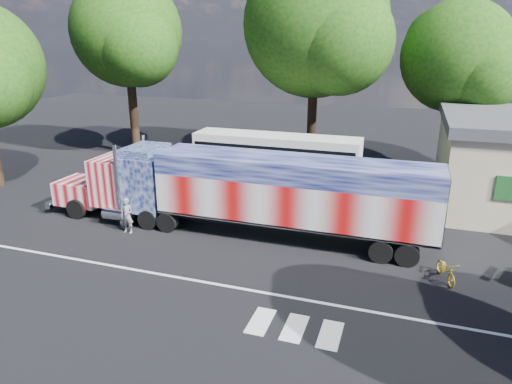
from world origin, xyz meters
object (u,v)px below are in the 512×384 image
(coach_bus, at_px, (276,158))
(tree_nw_a, at_px, (128,32))
(semi_truck, at_px, (243,190))
(tree_n_mid, at_px, (318,25))
(tree_ne_a, at_px, (460,58))
(bicycle, at_px, (446,270))
(woman, at_px, (127,216))

(coach_bus, relative_size, tree_nw_a, 0.79)
(semi_truck, height_order, coach_bus, semi_truck)
(tree_n_mid, relative_size, tree_ne_a, 1.30)
(tree_n_mid, height_order, tree_ne_a, tree_n_mid)
(coach_bus, distance_m, tree_ne_a, 14.63)
(bicycle, distance_m, tree_n_mid, 21.08)
(semi_truck, distance_m, tree_nw_a, 20.31)
(semi_truck, distance_m, woman, 5.92)
(tree_n_mid, bearing_deg, tree_ne_a, 7.69)
(semi_truck, xyz_separation_m, tree_nw_a, (-14.08, 12.59, 7.47))
(bicycle, relative_size, tree_ne_a, 0.14)
(woman, xyz_separation_m, tree_n_mid, (5.87, 16.43, 9.25))
(coach_bus, distance_m, bicycle, 14.67)
(coach_bus, height_order, tree_n_mid, tree_n_mid)
(tree_nw_a, height_order, tree_ne_a, tree_nw_a)
(semi_truck, xyz_separation_m, bicycle, (9.31, -1.87, -1.77))
(semi_truck, bearing_deg, woman, -161.37)
(woman, xyz_separation_m, bicycle, (14.79, -0.02, -0.45))
(tree_n_mid, xyz_separation_m, tree_ne_a, (9.77, 1.32, -2.18))
(woman, bearing_deg, coach_bus, 63.47)
(tree_ne_a, bearing_deg, tree_n_mid, -172.31)
(tree_nw_a, bearing_deg, bicycle, -31.71)
(woman, bearing_deg, bicycle, -2.86)
(coach_bus, distance_m, tree_nw_a, 15.96)
(semi_truck, relative_size, coach_bus, 1.83)
(semi_truck, bearing_deg, tree_n_mid, 88.45)
(tree_nw_a, bearing_deg, coach_bus, -16.66)
(semi_truck, bearing_deg, tree_nw_a, 138.20)
(coach_bus, xyz_separation_m, tree_nw_a, (-13.22, 3.96, 8.03))
(tree_nw_a, xyz_separation_m, tree_ne_a, (24.24, 3.32, -1.72))
(woman, relative_size, tree_ne_a, 0.15)
(coach_bus, height_order, bicycle, coach_bus)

